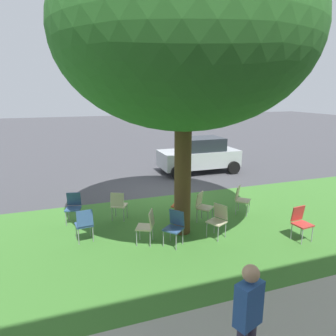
{
  "coord_description": "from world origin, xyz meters",
  "views": [
    {
      "loc": [
        3.51,
        10.5,
        3.73
      ],
      "look_at": [
        0.15,
        0.94,
        1.24
      ],
      "focal_mm": 33.26,
      "sensor_mm": 36.0,
      "label": 1
    }
  ],
  "objects_px": {
    "chair_1": "(241,198)",
    "chair_4": "(119,204)",
    "parked_car": "(199,155)",
    "chair_3": "(73,205)",
    "street_tree": "(184,34)",
    "chair_2": "(301,221)",
    "chair_6": "(180,202)",
    "chair_5": "(175,225)",
    "chair_7": "(147,224)",
    "chair_8": "(218,218)",
    "chair_9": "(84,223)",
    "pedestrian_1": "(248,319)",
    "chair_0": "(203,205)"
  },
  "relations": [
    {
      "from": "chair_5",
      "to": "parked_car",
      "type": "xyz_separation_m",
      "value": [
        -3.65,
        -6.42,
        0.32
      ]
    },
    {
      "from": "chair_5",
      "to": "chair_3",
      "type": "bearing_deg",
      "value": -44.72
    },
    {
      "from": "chair_4",
      "to": "chair_6",
      "type": "xyz_separation_m",
      "value": [
        -1.77,
        0.49,
        0.0
      ]
    },
    {
      "from": "chair_2",
      "to": "chair_6",
      "type": "relative_size",
      "value": 1.0
    },
    {
      "from": "chair_8",
      "to": "pedestrian_1",
      "type": "xyz_separation_m",
      "value": [
        1.68,
        3.87,
        0.41
      ]
    },
    {
      "from": "chair_6",
      "to": "street_tree",
      "type": "bearing_deg",
      "value": 71.26
    },
    {
      "from": "chair_0",
      "to": "chair_6",
      "type": "height_order",
      "value": "same"
    },
    {
      "from": "chair_8",
      "to": "chair_5",
      "type": "bearing_deg",
      "value": 1.32
    },
    {
      "from": "street_tree",
      "to": "chair_7",
      "type": "height_order",
      "value": "street_tree"
    },
    {
      "from": "chair_2",
      "to": "parked_car",
      "type": "bearing_deg",
      "value": -93.95
    },
    {
      "from": "chair_8",
      "to": "chair_9",
      "type": "distance_m",
      "value": 3.44
    },
    {
      "from": "street_tree",
      "to": "chair_5",
      "type": "distance_m",
      "value": 4.59
    },
    {
      "from": "chair_7",
      "to": "street_tree",
      "type": "bearing_deg",
      "value": -162.5
    },
    {
      "from": "chair_4",
      "to": "chair_8",
      "type": "bearing_deg",
      "value": 139.13
    },
    {
      "from": "chair_3",
      "to": "chair_6",
      "type": "xyz_separation_m",
      "value": [
        -3.04,
        0.79,
        0.0
      ]
    },
    {
      "from": "street_tree",
      "to": "chair_2",
      "type": "relative_size",
      "value": 8.35
    },
    {
      "from": "chair_2",
      "to": "chair_8",
      "type": "relative_size",
      "value": 1.0
    },
    {
      "from": "chair_1",
      "to": "chair_4",
      "type": "relative_size",
      "value": 1.0
    },
    {
      "from": "parked_car",
      "to": "chair_3",
      "type": "bearing_deg",
      "value": 34.92
    },
    {
      "from": "chair_8",
      "to": "chair_1",
      "type": "bearing_deg",
      "value": -140.07
    },
    {
      "from": "chair_2",
      "to": "chair_6",
      "type": "height_order",
      "value": "same"
    },
    {
      "from": "chair_4",
      "to": "chair_9",
      "type": "height_order",
      "value": "same"
    },
    {
      "from": "chair_2",
      "to": "chair_3",
      "type": "bearing_deg",
      "value": -29.51
    },
    {
      "from": "chair_4",
      "to": "chair_1",
      "type": "bearing_deg",
      "value": 168.6
    },
    {
      "from": "chair_5",
      "to": "chair_1",
      "type": "bearing_deg",
      "value": -155.15
    },
    {
      "from": "chair_6",
      "to": "chair_7",
      "type": "bearing_deg",
      "value": 41.82
    },
    {
      "from": "chair_0",
      "to": "chair_7",
      "type": "height_order",
      "value": "same"
    },
    {
      "from": "chair_2",
      "to": "chair_7",
      "type": "xyz_separation_m",
      "value": [
        3.77,
        -1.07,
        0.0
      ]
    },
    {
      "from": "chair_6",
      "to": "chair_8",
      "type": "relative_size",
      "value": 1.0
    },
    {
      "from": "chair_3",
      "to": "chair_5",
      "type": "xyz_separation_m",
      "value": [
        -2.3,
        2.27,
        0.0
      ]
    },
    {
      "from": "chair_4",
      "to": "chair_6",
      "type": "bearing_deg",
      "value": 164.47
    },
    {
      "from": "chair_0",
      "to": "pedestrian_1",
      "type": "height_order",
      "value": "pedestrian_1"
    },
    {
      "from": "chair_1",
      "to": "chair_9",
      "type": "xyz_separation_m",
      "value": [
        4.77,
        0.34,
        0.0
      ]
    },
    {
      "from": "chair_1",
      "to": "chair_3",
      "type": "distance_m",
      "value": 5.07
    },
    {
      "from": "street_tree",
      "to": "chair_3",
      "type": "distance_m",
      "value": 5.55
    },
    {
      "from": "chair_2",
      "to": "chair_5",
      "type": "relative_size",
      "value": 1.0
    },
    {
      "from": "chair_1",
      "to": "chair_8",
      "type": "bearing_deg",
      "value": 39.93
    },
    {
      "from": "chair_2",
      "to": "chair_9",
      "type": "relative_size",
      "value": 1.0
    },
    {
      "from": "street_tree",
      "to": "pedestrian_1",
      "type": "bearing_deg",
      "value": 78.63
    },
    {
      "from": "chair_6",
      "to": "pedestrian_1",
      "type": "xyz_separation_m",
      "value": [
        1.19,
        5.33,
        0.41
      ]
    },
    {
      "from": "chair_4",
      "to": "chair_8",
      "type": "xyz_separation_m",
      "value": [
        -2.26,
        1.95,
        0.0
      ]
    },
    {
      "from": "chair_2",
      "to": "chair_6",
      "type": "bearing_deg",
      "value": -43.65
    },
    {
      "from": "chair_5",
      "to": "pedestrian_1",
      "type": "distance_m",
      "value": 3.89
    },
    {
      "from": "chair_7",
      "to": "chair_8",
      "type": "xyz_separation_m",
      "value": [
        -1.85,
        0.24,
        0.0
      ]
    },
    {
      "from": "chair_4",
      "to": "chair_9",
      "type": "xyz_separation_m",
      "value": [
        1.07,
        1.09,
        0.0
      ]
    },
    {
      "from": "chair_6",
      "to": "chair_7",
      "type": "relative_size",
      "value": 1.0
    },
    {
      "from": "chair_0",
      "to": "pedestrian_1",
      "type": "xyz_separation_m",
      "value": [
        1.73,
        4.91,
        0.41
      ]
    },
    {
      "from": "chair_0",
      "to": "pedestrian_1",
      "type": "distance_m",
      "value": 5.23
    },
    {
      "from": "chair_7",
      "to": "chair_9",
      "type": "relative_size",
      "value": 1.0
    },
    {
      "from": "chair_9",
      "to": "pedestrian_1",
      "type": "distance_m",
      "value": 5.03
    }
  ]
}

